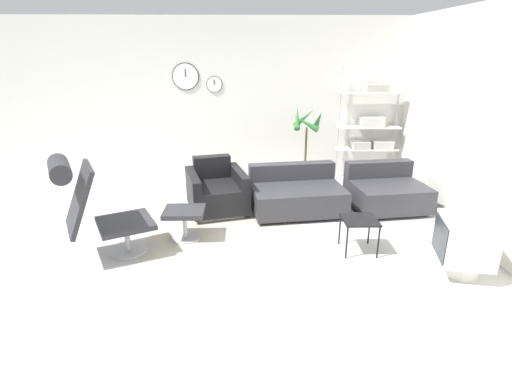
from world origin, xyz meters
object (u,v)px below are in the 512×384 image
(side_table, at_px, (360,223))
(couch_second, at_px, (386,192))
(crt_television, at_px, (464,244))
(potted_plant, at_px, (306,151))
(lounge_chair, at_px, (91,201))
(ottoman, at_px, (184,217))
(couch_low, at_px, (296,195))
(armchair_red, at_px, (216,192))
(shelf_unit, at_px, (372,124))

(side_table, bearing_deg, couch_second, 60.37)
(couch_second, distance_m, crt_television, 1.90)
(crt_television, relative_size, potted_plant, 0.47)
(lounge_chair, height_order, side_table, lounge_chair)
(side_table, bearing_deg, ottoman, 170.01)
(couch_low, height_order, side_table, couch_low)
(couch_low, distance_m, potted_plant, 1.20)
(couch_low, relative_size, potted_plant, 1.02)
(armchair_red, relative_size, potted_plant, 0.76)
(couch_second, relative_size, potted_plant, 0.83)
(lounge_chair, bearing_deg, couch_low, 92.31)
(lounge_chair, bearing_deg, potted_plant, 105.29)
(lounge_chair, distance_m, couch_low, 2.82)
(ottoman, height_order, armchair_red, armchair_red)
(potted_plant, bearing_deg, side_table, -82.39)
(couch_second, relative_size, side_table, 2.81)
(couch_low, distance_m, crt_television, 2.37)
(lounge_chair, height_order, shelf_unit, shelf_unit)
(lounge_chair, height_order, crt_television, lounge_chair)
(ottoman, distance_m, couch_second, 3.03)
(shelf_unit, bearing_deg, couch_low, -134.61)
(lounge_chair, height_order, armchair_red, lounge_chair)
(lounge_chair, relative_size, shelf_unit, 0.60)
(couch_second, bearing_deg, lounge_chair, 13.30)
(crt_television, bearing_deg, side_table, 72.63)
(lounge_chair, distance_m, potted_plant, 3.65)
(couch_low, xyz_separation_m, side_table, (0.59, -1.26, 0.12))
(ottoman, relative_size, side_table, 1.22)
(couch_second, bearing_deg, side_table, 52.69)
(shelf_unit, bearing_deg, lounge_chair, -143.79)
(armchair_red, bearing_deg, crt_television, 131.01)
(ottoman, bearing_deg, potted_plant, 48.11)
(armchair_red, relative_size, crt_television, 1.63)
(crt_television, distance_m, potted_plant, 3.17)
(couch_low, bearing_deg, armchair_red, -10.23)
(couch_low, bearing_deg, crt_television, 123.06)
(armchair_red, distance_m, shelf_unit, 3.12)
(lounge_chair, distance_m, crt_television, 4.01)
(lounge_chair, distance_m, side_table, 3.04)
(armchair_red, height_order, potted_plant, potted_plant)
(side_table, height_order, potted_plant, potted_plant)
(potted_plant, distance_m, shelf_unit, 1.34)
(side_table, bearing_deg, couch_low, 115.10)
(armchair_red, bearing_deg, shelf_unit, -166.08)
(shelf_unit, bearing_deg, crt_television, -89.03)
(ottoman, bearing_deg, armchair_red, 70.57)
(side_table, relative_size, crt_television, 0.63)
(armchair_red, distance_m, couch_low, 1.17)
(ottoman, xyz_separation_m, armchair_red, (0.33, 0.94, -0.01))
(lounge_chair, bearing_deg, side_table, 65.01)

